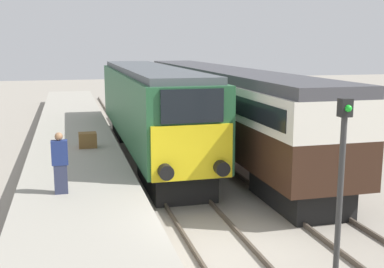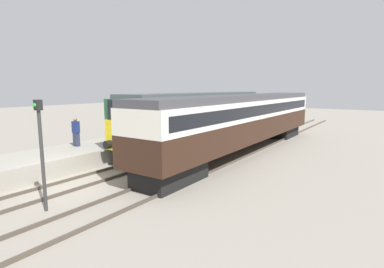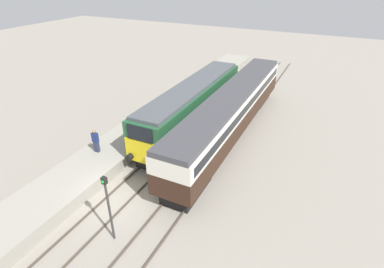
{
  "view_description": "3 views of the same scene",
  "coord_description": "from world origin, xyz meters",
  "px_view_note": "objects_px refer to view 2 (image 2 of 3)",
  "views": [
    {
      "loc": [
        -3.5,
        -10.44,
        4.99
      ],
      "look_at": [
        0.0,
        3.03,
        2.38
      ],
      "focal_mm": 45.0,
      "sensor_mm": 36.0,
      "label": 1
    },
    {
      "loc": [
        11.75,
        -7.68,
        4.36
      ],
      "look_at": [
        1.7,
        7.03,
        1.6
      ],
      "focal_mm": 28.0,
      "sensor_mm": 36.0,
      "label": 2
    },
    {
      "loc": [
        10.19,
        -10.36,
        12.38
      ],
      "look_at": [
        1.7,
        7.03,
        1.6
      ],
      "focal_mm": 28.0,
      "sensor_mm": 36.0,
      "label": 3
    }
  ],
  "objects_px": {
    "passenger_carriage": "(245,117)",
    "luggage_crate": "(156,131)",
    "locomotive": "(201,117)",
    "person_on_platform": "(76,132)",
    "signal_post": "(41,146)"
  },
  "relations": [
    {
      "from": "passenger_carriage",
      "to": "luggage_crate",
      "type": "distance_m",
      "value": 6.65
    },
    {
      "from": "locomotive",
      "to": "person_on_platform",
      "type": "height_order",
      "value": "locomotive"
    },
    {
      "from": "person_on_platform",
      "to": "signal_post",
      "type": "bearing_deg",
      "value": -43.05
    },
    {
      "from": "person_on_platform",
      "to": "luggage_crate",
      "type": "distance_m",
      "value": 6.07
    },
    {
      "from": "locomotive",
      "to": "signal_post",
      "type": "distance_m",
      "value": 13.0
    },
    {
      "from": "locomotive",
      "to": "luggage_crate",
      "type": "xyz_separation_m",
      "value": [
        -2.8,
        -1.8,
        -1.04
      ]
    },
    {
      "from": "signal_post",
      "to": "person_on_platform",
      "type": "bearing_deg",
      "value": 136.95
    },
    {
      "from": "luggage_crate",
      "to": "signal_post",
      "type": "bearing_deg",
      "value": -67.9
    },
    {
      "from": "person_on_platform",
      "to": "signal_post",
      "type": "xyz_separation_m",
      "value": [
        5.49,
        -5.13,
        0.58
      ]
    },
    {
      "from": "person_on_platform",
      "to": "signal_post",
      "type": "relative_size",
      "value": 0.43
    },
    {
      "from": "signal_post",
      "to": "luggage_crate",
      "type": "bearing_deg",
      "value": 112.1
    },
    {
      "from": "locomotive",
      "to": "passenger_carriage",
      "type": "height_order",
      "value": "locomotive"
    },
    {
      "from": "locomotive",
      "to": "luggage_crate",
      "type": "relative_size",
      "value": 22.48
    },
    {
      "from": "passenger_carriage",
      "to": "person_on_platform",
      "type": "bearing_deg",
      "value": -131.74
    },
    {
      "from": "luggage_crate",
      "to": "passenger_carriage",
      "type": "bearing_deg",
      "value": 18.64
    }
  ]
}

